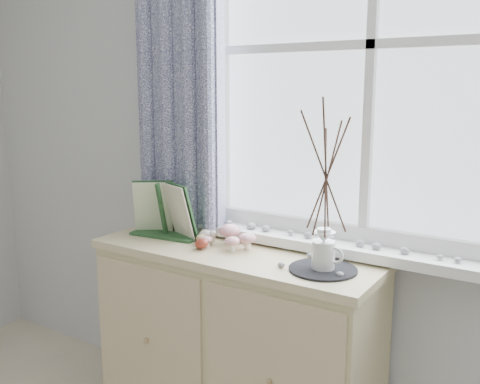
{
  "coord_description": "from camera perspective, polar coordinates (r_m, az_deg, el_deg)",
  "views": [
    {
      "loc": [
        0.99,
        0.01,
        1.5
      ],
      "look_at": [
        -0.1,
        1.7,
        1.1
      ],
      "focal_mm": 40.0,
      "sensor_mm": 36.0,
      "label": 1
    }
  ],
  "objects": [
    {
      "name": "sideboard",
      "position": [
        2.34,
        -0.45,
        -16.14
      ],
      "size": [
        1.2,
        0.45,
        0.85
      ],
      "color": "#CCBB8E",
      "rests_on": "ground"
    },
    {
      "name": "botanical_book",
      "position": [
        2.33,
        -8.57,
        -1.9
      ],
      "size": [
        0.38,
        0.17,
        0.25
      ],
      "primitive_type": null,
      "rotation": [
        0.0,
        0.0,
        0.12
      ],
      "color": "#204322",
      "rests_on": "sideboard"
    },
    {
      "name": "toadstool_cluster",
      "position": [
        2.19,
        -0.8,
        -4.68
      ],
      "size": [
        0.22,
        0.15,
        0.09
      ],
      "color": "white",
      "rests_on": "sideboard"
    },
    {
      "name": "wooden_eggs",
      "position": [
        2.24,
        -3.97,
        -4.96
      ],
      "size": [
        0.13,
        0.17,
        0.06
      ],
      "color": "tan",
      "rests_on": "sideboard"
    },
    {
      "name": "songbird_figurine",
      "position": [
        2.25,
        -3.53,
        -4.71
      ],
      "size": [
        0.13,
        0.07,
        0.06
      ],
      "primitive_type": null,
      "rotation": [
        0.0,
        0.0,
        -0.14
      ],
      "color": "beige",
      "rests_on": "sideboard"
    },
    {
      "name": "twig_pitcher",
      "position": [
        1.87,
        9.15,
        2.16
      ],
      "size": [
        0.22,
        0.22,
        0.62
      ],
      "rotation": [
        0.0,
        0.0,
        0.02
      ],
      "color": "silver",
      "rests_on": "crocheted_doily"
    },
    {
      "name": "sideboard_pebbles",
      "position": [
        2.03,
        6.82,
        -7.23
      ],
      "size": [
        0.33,
        0.23,
        0.02
      ],
      "color": "gray",
      "rests_on": "sideboard"
    },
    {
      "name": "crocheted_doily",
      "position": [
        1.96,
        8.83,
        -8.15
      ],
      "size": [
        0.25,
        0.25,
        0.01
      ],
      "primitive_type": "cylinder",
      "color": "black",
      "rests_on": "sideboard"
    }
  ]
}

